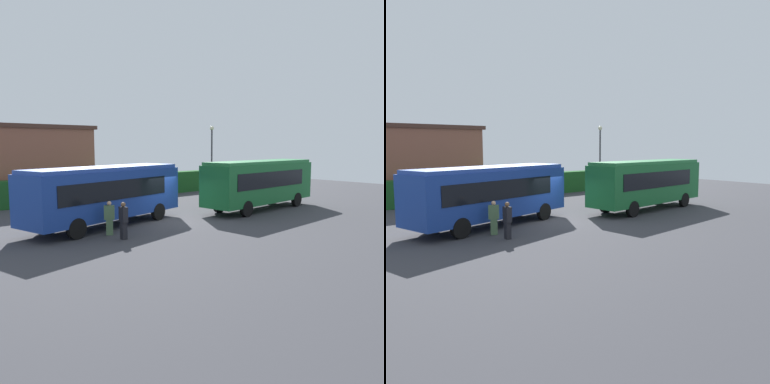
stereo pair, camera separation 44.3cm
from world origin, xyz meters
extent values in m
plane|color=#38383D|center=(0.00, 0.00, 0.00)|extent=(64.00, 64.00, 0.00)
cube|color=navy|center=(-3.54, 1.10, 1.79)|extent=(9.87, 4.80, 2.49)
cube|color=#2747A0|center=(-3.54, 1.10, 3.14)|extent=(9.54, 4.54, 0.20)
cube|color=black|center=(-4.15, 2.27, 2.09)|extent=(7.22, 1.87, 1.00)
cube|color=black|center=(-3.52, -0.22, 2.09)|extent=(7.22, 1.87, 1.00)
cube|color=black|center=(1.10, 2.27, 2.09)|extent=(0.55, 2.03, 1.05)
cube|color=silver|center=(1.10, 2.27, 2.86)|extent=(0.38, 1.36, 0.28)
cylinder|color=black|center=(-0.96, 2.96, 0.50)|extent=(1.04, 0.52, 1.00)
cylinder|color=black|center=(-0.39, 0.69, 0.50)|extent=(1.04, 0.52, 1.00)
cylinder|color=black|center=(-6.69, 1.51, 0.50)|extent=(1.04, 0.52, 1.00)
cylinder|color=black|center=(-6.12, -0.76, 0.50)|extent=(1.04, 0.52, 1.00)
sphere|color=silver|center=(0.94, 2.95, 0.90)|extent=(0.22, 0.22, 0.22)
sphere|color=silver|center=(1.28, 1.60, 0.90)|extent=(0.22, 0.22, 0.22)
cube|color=#19602D|center=(7.24, -0.65, 1.85)|extent=(9.80, 3.23, 2.59)
cube|color=#27723C|center=(7.24, -0.65, 3.24)|extent=(9.49, 3.01, 0.20)
cube|color=black|center=(6.83, 0.54, 2.16)|extent=(7.48, 0.68, 1.04)
cube|color=black|center=(7.04, -1.89, 2.16)|extent=(7.48, 0.68, 1.04)
cube|color=black|center=(12.04, -0.24, 2.16)|extent=(0.21, 1.97, 1.09)
cube|color=silver|center=(12.04, -0.24, 2.96)|extent=(0.15, 1.32, 0.28)
cylinder|color=black|center=(10.11, 0.71, 0.50)|extent=(1.02, 0.36, 1.00)
cylinder|color=black|center=(10.30, -1.50, 0.50)|extent=(1.02, 0.36, 1.00)
cylinder|color=black|center=(4.17, 0.19, 0.50)|extent=(1.02, 0.36, 1.00)
cylinder|color=black|center=(4.36, -2.01, 0.50)|extent=(1.02, 0.36, 1.00)
sphere|color=silver|center=(12.00, 0.43, 0.90)|extent=(0.22, 0.22, 0.22)
sphere|color=silver|center=(12.12, -0.90, 0.90)|extent=(0.22, 0.22, 0.22)
cube|color=#4C6B47|center=(-4.50, -0.97, 0.39)|extent=(0.40, 0.37, 0.78)
cube|color=#4C6B47|center=(-4.50, -0.97, 1.12)|extent=(0.56, 0.49, 0.68)
sphere|color=tan|center=(-4.50, -0.97, 1.57)|extent=(0.21, 0.21, 0.21)
cube|color=black|center=(-4.45, -2.21, 0.41)|extent=(0.26, 0.31, 0.82)
cube|color=black|center=(-4.45, -2.21, 1.17)|extent=(0.28, 0.47, 0.71)
sphere|color=brown|center=(-4.45, -2.21, 1.64)|extent=(0.22, 0.22, 0.22)
cube|color=#334C8C|center=(-3.08, 4.87, 0.44)|extent=(0.34, 0.34, 0.89)
cube|color=olive|center=(-3.08, 4.87, 1.27)|extent=(0.48, 0.43, 0.77)
sphere|color=brown|center=(-3.08, 4.87, 1.78)|extent=(0.24, 0.24, 0.24)
cube|color=#1C501F|center=(0.00, 11.02, 0.96)|extent=(44.00, 1.25, 1.93)
cube|color=brown|center=(-4.80, 15.18, 2.83)|extent=(12.29, 6.48, 5.66)
cube|color=#4C2D23|center=(-4.80, 15.18, 5.81)|extent=(12.79, 6.74, 0.30)
cylinder|color=#38383D|center=(10.31, 7.41, 2.85)|extent=(0.14, 0.14, 5.70)
sphere|color=beige|center=(10.31, 7.41, 5.88)|extent=(0.36, 0.36, 0.36)
camera|label=1|loc=(-13.88, -18.11, 4.36)|focal=37.16mm
camera|label=2|loc=(-13.54, -18.39, 4.36)|focal=37.16mm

